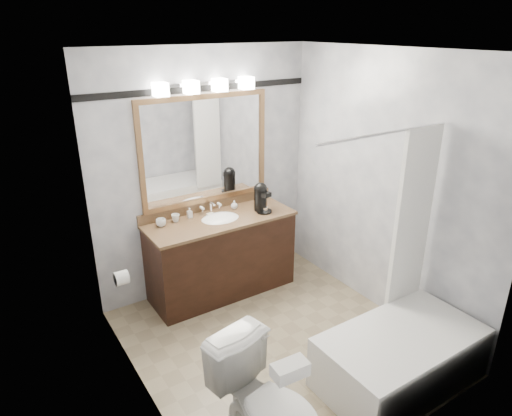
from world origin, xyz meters
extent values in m
cube|color=gray|center=(0.00, 0.00, -0.01)|extent=(2.40, 2.60, 0.01)
cube|color=white|center=(0.00, 0.00, 2.50)|extent=(2.40, 2.60, 0.01)
cube|color=silver|center=(0.00, 1.30, 1.25)|extent=(2.40, 0.01, 2.50)
cube|color=silver|center=(0.00, -1.30, 1.25)|extent=(2.40, 0.01, 2.50)
cube|color=silver|center=(-1.20, 0.00, 1.25)|extent=(0.01, 2.60, 2.50)
cube|color=silver|center=(1.20, 0.00, 1.25)|extent=(0.01, 2.60, 2.50)
cube|color=black|center=(0.00, 1.01, 0.41)|extent=(1.50, 0.55, 0.82)
cube|color=#997048|center=(0.00, 1.01, 0.83)|extent=(1.53, 0.58, 0.03)
cube|color=#997048|center=(0.00, 1.29, 0.90)|extent=(1.53, 0.03, 0.10)
ellipsoid|color=white|center=(0.00, 1.01, 0.82)|extent=(0.44, 0.34, 0.14)
cube|color=#986D44|center=(0.00, 1.28, 2.02)|extent=(1.40, 0.04, 0.05)
cube|color=#986D44|center=(0.00, 1.28, 0.97)|extent=(1.40, 0.04, 0.05)
cube|color=#986D44|center=(-0.68, 1.28, 1.50)|extent=(0.05, 0.04, 1.00)
cube|color=#986D44|center=(0.68, 1.28, 1.50)|extent=(0.05, 0.04, 1.00)
cube|color=white|center=(0.00, 1.29, 1.50)|extent=(1.30, 0.01, 1.00)
cube|color=silver|center=(0.00, 1.27, 2.15)|extent=(0.90, 0.05, 0.03)
cube|color=white|center=(-0.45, 1.22, 2.13)|extent=(0.12, 0.12, 0.12)
cube|color=white|center=(-0.15, 1.22, 2.13)|extent=(0.12, 0.12, 0.12)
cube|color=white|center=(0.15, 1.22, 2.13)|extent=(0.12, 0.12, 0.12)
cube|color=white|center=(0.45, 1.22, 2.13)|extent=(0.12, 0.12, 0.12)
cube|color=black|center=(0.00, 1.29, 2.10)|extent=(2.40, 0.01, 0.06)
cube|color=white|center=(0.53, -0.92, 0.23)|extent=(1.30, 0.72, 0.45)
cylinder|color=silver|center=(0.53, -0.54, 1.95)|extent=(1.30, 0.02, 0.02)
cube|color=white|center=(0.95, -0.55, 1.18)|extent=(0.40, 0.04, 1.55)
cylinder|color=white|center=(-1.14, 0.66, 0.70)|extent=(0.11, 0.12, 0.12)
imported|color=white|center=(-0.72, -0.92, 0.41)|extent=(0.60, 0.87, 0.82)
cube|color=white|center=(-0.72, -1.12, 0.86)|extent=(0.22, 0.13, 0.09)
cylinder|color=black|center=(0.46, 0.91, 0.86)|extent=(0.16, 0.16, 0.02)
cylinder|color=black|center=(0.45, 0.96, 0.98)|extent=(0.13, 0.13, 0.23)
sphere|color=black|center=(0.45, 0.96, 1.09)|extent=(0.14, 0.14, 0.14)
cube|color=black|center=(0.46, 0.89, 1.05)|extent=(0.11, 0.11, 0.04)
cylinder|color=silver|center=(0.46, 0.89, 0.89)|extent=(0.05, 0.05, 0.05)
imported|color=white|center=(-0.57, 1.15, 0.89)|extent=(0.13, 0.13, 0.08)
imported|color=white|center=(-0.41, 1.18, 0.89)|extent=(0.10, 0.10, 0.08)
imported|color=white|center=(-0.25, 1.20, 0.90)|extent=(0.05, 0.05, 0.10)
imported|color=white|center=(0.25, 1.16, 0.90)|extent=(0.08, 0.08, 0.09)
cube|color=beige|center=(-0.05, 1.13, 0.86)|extent=(0.08, 0.06, 0.02)
camera|label=1|loc=(-2.00, -2.73, 2.67)|focal=32.00mm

